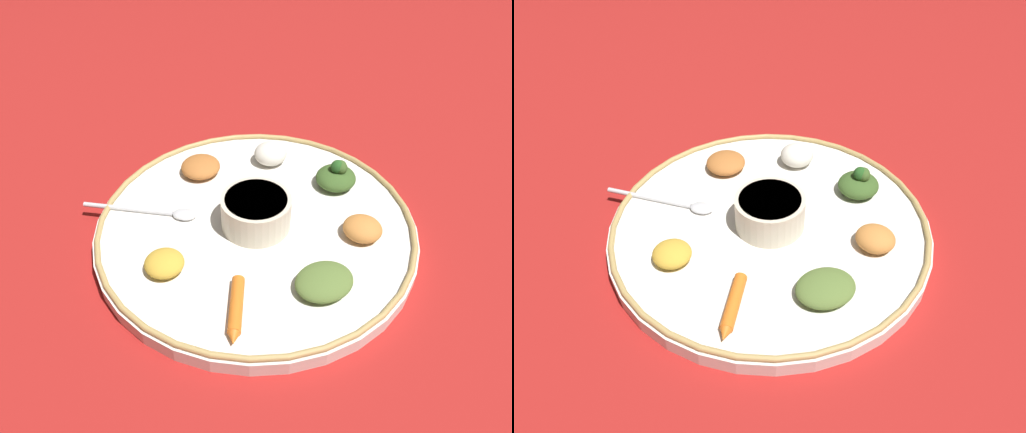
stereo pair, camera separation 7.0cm
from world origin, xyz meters
The scene contains 12 objects.
ground_plane centered at (0.00, 0.00, 0.00)m, with size 2.40×2.40×0.00m, color maroon.
platter centered at (0.00, 0.00, 0.01)m, with size 0.44×0.44×0.02m, color white.
platter_rim centered at (0.00, 0.00, 0.02)m, with size 0.44×0.44×0.01m, color tan.
center_bowl centered at (0.00, 0.00, 0.05)m, with size 0.10×0.10×0.05m.
spoon centered at (0.13, -0.04, 0.02)m, with size 0.16×0.07×0.01m.
greens_pile centered at (-0.13, -0.07, 0.04)m, with size 0.08×0.08×0.04m.
carrot_near_spoon centered at (0.05, 0.15, 0.03)m, with size 0.03×0.09×0.02m.
mound_rice_white centered at (-0.05, -0.14, 0.04)m, with size 0.05×0.05×0.03m, color silver.
mound_chickpea centered at (0.07, -0.13, 0.03)m, with size 0.06×0.06×0.02m, color #B2662D.
mound_lentil_yellow centered at (0.13, 0.06, 0.03)m, with size 0.05×0.05×0.02m, color gold.
mound_squash centered at (-0.14, 0.05, 0.03)m, with size 0.05×0.05×0.03m, color #C67A38.
mound_collards centered at (-0.06, 0.13, 0.03)m, with size 0.07×0.06×0.02m, color #567033.
Camera 1 is at (0.09, 0.51, 0.51)m, focal length 36.21 mm.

